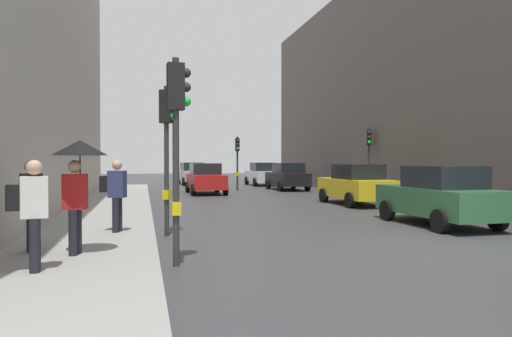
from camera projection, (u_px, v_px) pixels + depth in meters
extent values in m
plane|color=#38383A|center=(430.00, 248.00, 10.16)|extent=(120.00, 120.00, 0.00)
cube|color=gray|center=(102.00, 220.00, 14.24)|extent=(3.01, 40.00, 0.16)
cube|color=#5B514C|center=(471.00, 85.00, 26.03)|extent=(12.00, 34.12, 12.38)
cylinder|color=#2D2D2D|center=(369.00, 162.00, 24.59)|extent=(0.12, 0.12, 3.67)
cube|color=black|center=(369.00, 137.00, 24.57)|extent=(0.34, 0.37, 0.84)
cube|color=yellow|center=(369.00, 177.00, 24.61)|extent=(0.25, 0.22, 0.24)
sphere|color=#2D231E|center=(369.00, 132.00, 24.38)|extent=(0.18, 0.18, 0.18)
sphere|color=#2D231E|center=(369.00, 137.00, 24.38)|extent=(0.18, 0.18, 0.18)
sphere|color=green|center=(369.00, 142.00, 24.39)|extent=(0.18, 0.18, 0.18)
cylinder|color=#2D2D2D|center=(176.00, 162.00, 8.35)|extent=(0.12, 0.12, 3.77)
cube|color=black|center=(176.00, 87.00, 8.33)|extent=(0.32, 0.26, 0.84)
cube|color=yellow|center=(176.00, 208.00, 8.37)|extent=(0.18, 0.21, 0.24)
sphere|color=#2D231E|center=(186.00, 73.00, 8.39)|extent=(0.18, 0.18, 0.18)
sphere|color=#2D231E|center=(186.00, 87.00, 8.39)|extent=(0.18, 0.18, 0.18)
sphere|color=green|center=(186.00, 102.00, 8.40)|extent=(0.18, 0.18, 0.18)
cylinder|color=#2D2D2D|center=(167.00, 161.00, 11.72)|extent=(0.12, 0.12, 3.81)
cube|color=black|center=(166.00, 107.00, 11.70)|extent=(0.38, 0.35, 0.84)
cube|color=yellow|center=(167.00, 195.00, 11.74)|extent=(0.24, 0.25, 0.24)
sphere|color=#2D231E|center=(173.00, 96.00, 11.65)|extent=(0.18, 0.18, 0.18)
sphere|color=#2D231E|center=(173.00, 106.00, 11.65)|extent=(0.18, 0.18, 0.18)
sphere|color=green|center=(173.00, 117.00, 11.66)|extent=(0.18, 0.18, 0.18)
cylinder|color=#2D2D2D|center=(237.00, 163.00, 29.88)|extent=(0.12, 0.12, 3.47)
cube|color=black|center=(237.00, 145.00, 29.86)|extent=(0.24, 0.30, 0.84)
cube|color=yellow|center=(237.00, 174.00, 29.89)|extent=(0.20, 0.16, 0.24)
sphere|color=#2D231E|center=(238.00, 140.00, 29.67)|extent=(0.18, 0.18, 0.18)
sphere|color=#2D231E|center=(238.00, 144.00, 29.67)|extent=(0.18, 0.18, 0.18)
sphere|color=green|center=(238.00, 149.00, 29.68)|extent=(0.18, 0.18, 0.18)
cube|color=black|center=(287.00, 179.00, 30.08)|extent=(1.87, 4.23, 0.80)
cube|color=black|center=(288.00, 168.00, 29.83)|extent=(1.63, 2.03, 0.64)
cylinder|color=black|center=(268.00, 184.00, 31.17)|extent=(0.23, 0.64, 0.64)
cylinder|color=black|center=(293.00, 184.00, 31.62)|extent=(0.23, 0.64, 0.64)
cylinder|color=black|center=(280.00, 186.00, 28.55)|extent=(0.23, 0.64, 0.64)
cylinder|color=black|center=(308.00, 186.00, 29.01)|extent=(0.23, 0.64, 0.64)
cube|color=yellow|center=(355.00, 188.00, 20.10)|extent=(1.86, 4.23, 0.80)
cube|color=black|center=(358.00, 172.00, 19.84)|extent=(1.63, 2.02, 0.64)
cylinder|color=black|center=(324.00, 195.00, 21.18)|extent=(0.23, 0.64, 0.64)
cylinder|color=black|center=(359.00, 195.00, 21.64)|extent=(0.23, 0.64, 0.64)
cylinder|color=black|center=(350.00, 200.00, 18.57)|extent=(0.23, 0.64, 0.64)
cylinder|color=black|center=(390.00, 199.00, 19.03)|extent=(0.23, 0.64, 0.64)
cube|color=#BCBCC1|center=(192.00, 176.00, 36.60)|extent=(2.12, 4.33, 0.80)
cube|color=black|center=(192.00, 167.00, 36.83)|extent=(1.75, 2.12, 0.64)
cylinder|color=black|center=(207.00, 181.00, 35.61)|extent=(0.27, 0.65, 0.64)
cylinder|color=black|center=(184.00, 182.00, 35.05)|extent=(0.27, 0.65, 0.64)
cylinder|color=black|center=(200.00, 180.00, 38.17)|extent=(0.27, 0.65, 0.64)
cylinder|color=black|center=(179.00, 180.00, 37.61)|extent=(0.27, 0.65, 0.64)
cube|color=#2D6038|center=(438.00, 201.00, 13.69)|extent=(1.82, 4.21, 0.80)
cube|color=black|center=(444.00, 177.00, 13.43)|extent=(1.61, 2.01, 0.64)
cylinder|color=black|center=(387.00, 210.00, 14.79)|extent=(0.22, 0.64, 0.64)
cylinder|color=black|center=(436.00, 209.00, 15.22)|extent=(0.22, 0.64, 0.64)
cylinder|color=black|center=(440.00, 221.00, 12.17)|extent=(0.22, 0.64, 0.64)
cylinder|color=black|center=(498.00, 219.00, 12.60)|extent=(0.22, 0.64, 0.64)
cube|color=silver|center=(262.00, 176.00, 35.56)|extent=(1.86, 4.22, 0.80)
cube|color=black|center=(263.00, 167.00, 35.31)|extent=(1.63, 2.02, 0.64)
cylinder|color=black|center=(247.00, 181.00, 36.65)|extent=(0.23, 0.64, 0.64)
cylinder|color=black|center=(268.00, 180.00, 37.10)|extent=(0.23, 0.64, 0.64)
cylinder|color=black|center=(255.00, 182.00, 34.04)|extent=(0.23, 0.64, 0.64)
cylinder|color=black|center=(278.00, 182.00, 34.49)|extent=(0.23, 0.64, 0.64)
cube|color=red|center=(206.00, 181.00, 26.61)|extent=(1.88, 4.23, 0.80)
cube|color=black|center=(205.00, 169.00, 26.84)|extent=(1.64, 2.03, 0.64)
cylinder|color=black|center=(226.00, 189.00, 25.54)|extent=(0.23, 0.64, 0.64)
cylinder|color=black|center=(193.00, 190.00, 25.08)|extent=(0.23, 0.64, 0.64)
cylinder|color=black|center=(217.00, 187.00, 28.15)|extent=(0.23, 0.64, 0.64)
cylinder|color=black|center=(188.00, 187.00, 27.69)|extent=(0.23, 0.64, 0.64)
cylinder|color=black|center=(77.00, 231.00, 8.73)|extent=(0.16, 0.16, 0.85)
cylinder|color=black|center=(73.00, 233.00, 8.53)|extent=(0.16, 0.16, 0.85)
cube|color=red|center=(75.00, 192.00, 8.61)|extent=(0.45, 0.35, 0.66)
sphere|color=tan|center=(75.00, 166.00, 8.61)|extent=(0.24, 0.24, 0.24)
cylinder|color=black|center=(80.00, 178.00, 8.61)|extent=(0.02, 0.02, 0.90)
cone|color=black|center=(80.00, 148.00, 8.60)|extent=(1.00, 1.00, 0.28)
cylinder|color=black|center=(35.00, 244.00, 7.41)|extent=(0.16, 0.16, 0.85)
cylinder|color=black|center=(35.00, 246.00, 7.22)|extent=(0.16, 0.16, 0.85)
cube|color=silver|center=(35.00, 197.00, 7.30)|extent=(0.43, 0.32, 0.66)
sphere|color=tan|center=(34.00, 167.00, 7.30)|extent=(0.24, 0.24, 0.24)
cube|color=black|center=(13.00, 198.00, 7.19)|extent=(0.24, 0.31, 0.40)
cylinder|color=black|center=(119.00, 214.00, 11.48)|extent=(0.16, 0.16, 0.85)
cylinder|color=black|center=(115.00, 215.00, 11.28)|extent=(0.16, 0.16, 0.85)
cube|color=navy|center=(117.00, 184.00, 11.36)|extent=(0.47, 0.39, 0.66)
sphere|color=tan|center=(117.00, 165.00, 11.36)|extent=(0.24, 0.24, 0.24)
cube|color=black|center=(106.00, 184.00, 11.40)|extent=(0.29, 0.33, 0.40)
cylinder|color=black|center=(31.00, 229.00, 8.99)|extent=(0.16, 0.16, 0.85)
cylinder|color=black|center=(32.00, 230.00, 8.82)|extent=(0.16, 0.16, 0.85)
cube|color=black|center=(31.00, 191.00, 8.89)|extent=(0.46, 0.36, 0.66)
sphere|color=tan|center=(31.00, 166.00, 8.88)|extent=(0.24, 0.24, 0.24)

